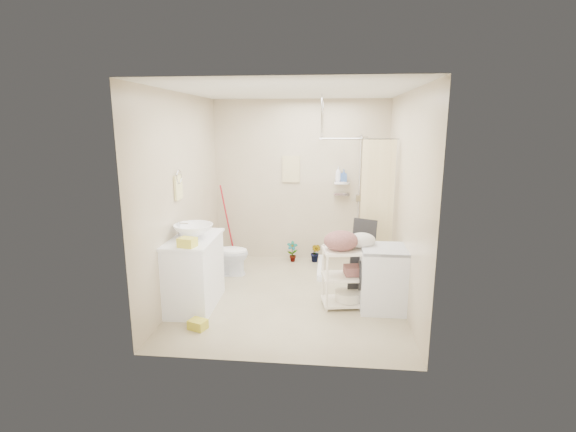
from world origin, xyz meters
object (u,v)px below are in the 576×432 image
object	(u,v)px
vanity	(194,272)
washing_machine	(383,278)
laundry_rack	(349,272)
toilet	(226,253)

from	to	relation	value
vanity	washing_machine	size ratio (longest dim) A/B	1.28
laundry_rack	vanity	bearing A→B (deg)	175.87
vanity	laundry_rack	xyz separation A→B (m)	(1.90, 0.18, 0.00)
vanity	laundry_rack	bearing A→B (deg)	4.36
washing_machine	laundry_rack	xyz separation A→B (m)	(-0.40, 0.04, 0.05)
vanity	laundry_rack	world-z (taller)	laundry_rack
washing_machine	laundry_rack	world-z (taller)	laundry_rack
toilet	laundry_rack	xyz separation A→B (m)	(1.78, -0.94, 0.11)
vanity	washing_machine	world-z (taller)	vanity
vanity	washing_machine	xyz separation A→B (m)	(2.30, 0.14, -0.05)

